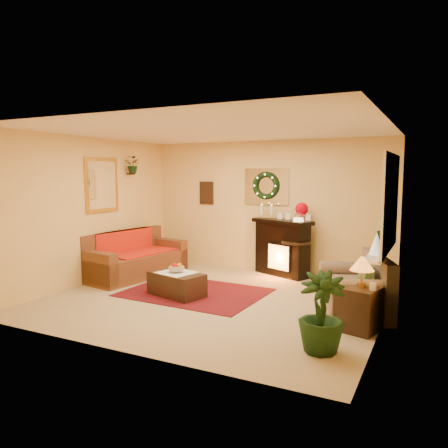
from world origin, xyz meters
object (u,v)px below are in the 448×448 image
at_px(side_table_round, 296,261).
at_px(loveseat, 354,282).
at_px(fireplace, 282,247).
at_px(sofa, 136,254).
at_px(end_table_square, 359,309).
at_px(coffee_table, 177,283).

bearing_deg(side_table_round, loveseat, -49.01).
bearing_deg(fireplace, sofa, -128.13).
bearing_deg(end_table_square, side_table_round, 123.59).
relative_size(side_table_round, end_table_square, 1.28).
height_order(sofa, coffee_table, sofa).
xyz_separation_m(fireplace, coffee_table, (-1.03, -2.15, -0.34)).
bearing_deg(end_table_square, loveseat, 104.51).
xyz_separation_m(side_table_round, end_table_square, (1.53, -2.30, -0.05)).
bearing_deg(fireplace, loveseat, -22.64).
bearing_deg(side_table_round, end_table_square, -56.41).
relative_size(loveseat, coffee_table, 1.56).
height_order(side_table_round, coffee_table, side_table_round).
bearing_deg(coffee_table, loveseat, 24.91).
xyz_separation_m(fireplace, loveseat, (1.65, -1.67, -0.13)).
height_order(sofa, end_table_square, sofa).
height_order(sofa, loveseat, sofa).
distance_m(loveseat, coffee_table, 2.73).
bearing_deg(end_table_square, fireplace, 127.08).
distance_m(sofa, coffee_table, 1.64).
relative_size(sofa, side_table_round, 2.82).
bearing_deg(side_table_round, sofa, -156.27).
bearing_deg(side_table_round, fireplace, 155.63).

